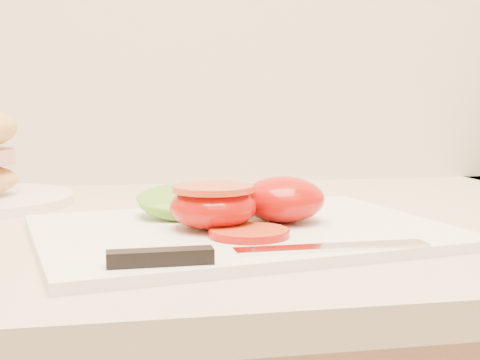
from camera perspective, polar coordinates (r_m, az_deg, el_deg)
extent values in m
cube|color=beige|center=(0.85, 19.07, -3.53)|extent=(3.92, 0.65, 0.03)
cube|color=white|center=(0.66, 0.16, -4.40)|extent=(0.44, 0.35, 0.01)
ellipsoid|color=#B50D0C|center=(0.68, 3.70, -1.64)|extent=(0.09, 0.09, 0.05)
ellipsoid|color=#B50D0C|center=(0.65, -2.31, -2.32)|extent=(0.09, 0.09, 0.04)
cylinder|color=red|center=(0.64, -2.31, -0.72)|extent=(0.08, 0.08, 0.01)
cylinder|color=#D14E25|center=(0.61, 0.78, -4.52)|extent=(0.07, 0.07, 0.01)
ellipsoid|color=#66A22A|center=(0.73, -3.37, -1.83)|extent=(0.18, 0.15, 0.03)
ellipsoid|color=#66A22A|center=(0.75, 0.09, -1.62)|extent=(0.15, 0.13, 0.03)
cube|color=silver|center=(0.57, 7.88, -5.71)|extent=(0.17, 0.02, 0.00)
cube|color=black|center=(0.52, -6.82, -6.55)|extent=(0.08, 0.02, 0.01)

